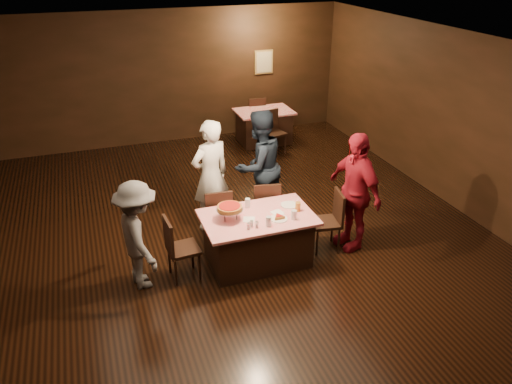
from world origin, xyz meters
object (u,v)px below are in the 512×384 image
chair_far_left (217,215)px  glass_front_right (294,215)px  chair_back_far (255,115)px  diner_navy_hoodie (259,166)px  chair_end_left (183,248)px  glass_amber (298,207)px  main_table (258,239)px  chair_end_right (326,221)px  plate_empty (289,205)px  pizza_stand (230,208)px  chair_back_near (275,132)px  glass_front_left (269,221)px  glass_back (248,203)px  diner_red_shirt (354,191)px  diner_white_jacket (211,176)px  chair_far_right (265,206)px  diner_grey_knit (138,236)px  back_table (264,126)px

chair_far_left → glass_front_right: size_ratio=6.79×
chair_back_far → diner_navy_hoodie: size_ratio=0.50×
chair_end_left → glass_amber: chair_end_left is taller
main_table → chair_end_left: bearing=-180.0°
chair_end_right → plate_empty: bearing=-95.4°
chair_back_far → pizza_stand: size_ratio=2.50×
chair_back_near → pizza_stand: (-2.22, -3.89, 0.48)m
pizza_stand → glass_front_left: 0.58m
chair_far_left → chair_end_right: size_ratio=1.00×
chair_end_right → chair_far_left: bearing=-106.7°
chair_end_left → glass_back: (1.05, 0.30, 0.37)m
diner_red_shirt → plate_empty: 1.00m
diner_red_shirt → glass_amber: (-0.92, -0.01, -0.09)m
diner_red_shirt → glass_amber: diner_red_shirt is taller
glass_front_right → diner_white_jacket: bearing=119.0°
chair_far_right → chair_end_left: bearing=38.1°
chair_far_left → chair_back_near: same height
chair_back_near → pizza_stand: pizza_stand is taller
diner_grey_knit → plate_empty: bearing=-96.9°
main_table → chair_back_near: (1.82, 3.94, 0.09)m
chair_far_left → pizza_stand: size_ratio=2.50×
diner_grey_knit → diner_navy_hoodie: bearing=-70.1°
chair_far_left → glass_front_right: (0.85, -1.00, 0.37)m
glass_back → chair_back_near: bearing=62.9°
diner_red_shirt → chair_back_near: bearing=166.1°
chair_back_near → diner_white_jacket: 3.52m
chair_back_far → glass_back: chair_back_far is taller
pizza_stand → glass_front_right: 0.91m
glass_front_left → chair_end_left: bearing=165.4°
diner_white_jacket → diner_red_shirt: (1.88, -1.26, -0.00)m
main_table → chair_far_left: chair_far_left is taller
back_table → plate_empty: (-1.27, -4.49, 0.39)m
back_table → chair_far_left: (-2.22, -3.89, 0.09)m
plate_empty → chair_end_right: bearing=-15.3°
glass_amber → glass_back: same height
back_table → glass_back: glass_back is taller
chair_back_far → glass_front_left: 5.83m
chair_back_far → diner_red_shirt: size_ratio=0.51×
chair_end_left → diner_white_jacket: diner_white_jacket is taller
glass_front_right → chair_end_left: bearing=170.8°
glass_front_left → glass_amber: (0.55, 0.25, 0.00)m
diner_white_jacket → glass_front_left: size_ratio=13.28×
back_table → diner_grey_knit: bearing=-127.1°
main_table → chair_end_right: 1.10m
diner_navy_hoodie → glass_front_left: size_ratio=13.65×
chair_end_left → diner_white_jacket: 1.49m
chair_back_far → glass_back: 5.29m
back_table → plate_empty: plate_empty is taller
back_table → glass_front_left: size_ratio=9.29×
back_table → diner_navy_hoodie: size_ratio=0.68×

